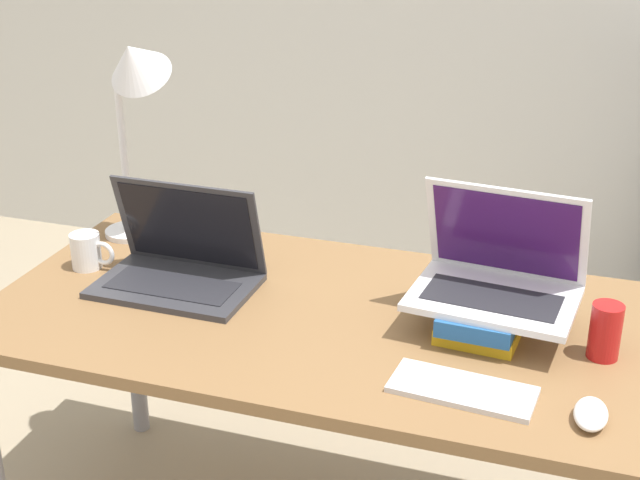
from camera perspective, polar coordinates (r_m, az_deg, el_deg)
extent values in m
cube|color=brown|center=(2.04, 2.96, -5.41)|extent=(1.76, 0.79, 0.03)
cylinder|color=gray|center=(2.77, -11.87, -5.95)|extent=(0.05, 0.05, 0.68)
cube|color=#333338|center=(2.19, -9.25, -2.93)|extent=(0.38, 0.25, 0.02)
cube|color=#232328|center=(2.17, -9.44, -2.88)|extent=(0.31, 0.13, 0.00)
cube|color=#333338|center=(2.21, -8.39, 0.96)|extent=(0.38, 0.08, 0.24)
cube|color=black|center=(2.21, -8.44, 0.88)|extent=(0.34, 0.06, 0.21)
cube|color=gold|center=(2.00, 10.33, -5.36)|extent=(0.19, 0.21, 0.03)
cube|color=#235693|center=(2.00, 10.50, -4.24)|extent=(0.18, 0.29, 0.04)
cube|color=silver|center=(1.98, 11.02, -3.68)|extent=(0.38, 0.29, 0.02)
cube|color=#232328|center=(1.97, 10.94, -3.63)|extent=(0.30, 0.16, 0.00)
cube|color=silver|center=(2.00, 11.83, 0.49)|extent=(0.36, 0.13, 0.24)
cube|color=#381451|center=(2.00, 11.80, 0.40)|extent=(0.33, 0.11, 0.21)
cube|color=silver|center=(1.79, 9.10, -9.44)|extent=(0.29, 0.14, 0.01)
cube|color=silver|center=(1.79, 9.12, -9.25)|extent=(0.27, 0.12, 0.00)
ellipsoid|color=white|center=(1.76, 16.95, -10.60)|extent=(0.06, 0.11, 0.03)
cylinder|color=white|center=(2.34, -14.76, -0.68)|extent=(0.08, 0.08, 0.09)
torus|color=white|center=(2.31, -13.72, -0.84)|extent=(0.06, 0.01, 0.06)
cylinder|color=red|center=(1.95, 17.79, -5.59)|extent=(0.07, 0.07, 0.12)
cylinder|color=white|center=(2.53, -12.02, 0.52)|extent=(0.14, 0.14, 0.01)
cylinder|color=white|center=(2.45, -12.45, 5.35)|extent=(0.02, 0.02, 0.43)
cone|color=white|center=(2.31, -11.78, 11.18)|extent=(0.16, 0.19, 0.17)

